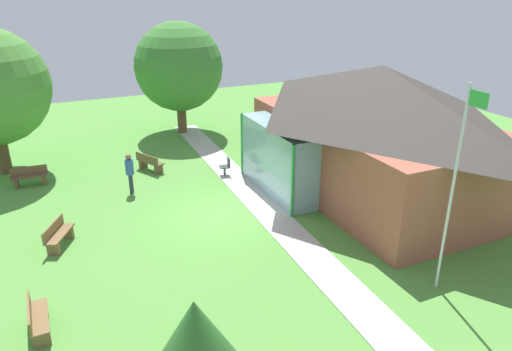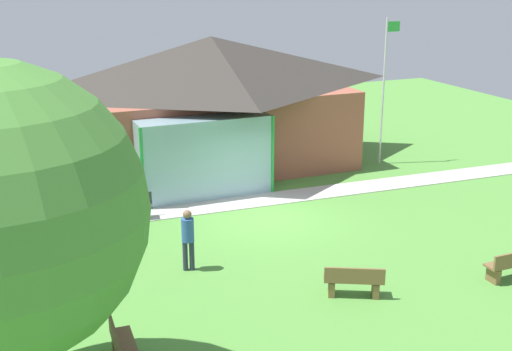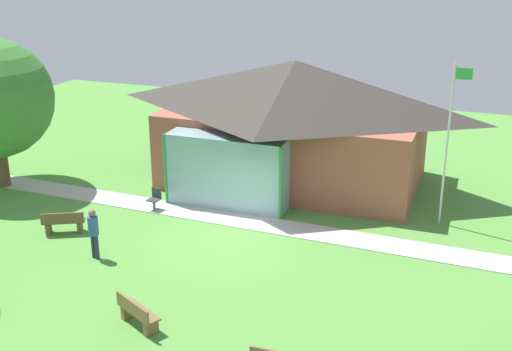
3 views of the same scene
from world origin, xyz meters
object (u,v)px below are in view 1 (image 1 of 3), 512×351
Objects in this scene: visitor_strolling_lawn at (130,170)px; tree_west_hedge at (179,67)px; pavilion at (373,128)px; bench_mid_left at (150,163)px; bench_front_left at (30,177)px; bench_front_center at (58,235)px; flagpole at (454,184)px; bench_front_right at (37,319)px; patio_chair_west at (226,167)px.

visitor_strolling_lawn is 9.15m from tree_west_hedge.
pavilion is 6.67× the size of visitor_strolling_lawn.
pavilion reaches higher than bench_mid_left.
tree_west_hedge is (-11.40, -4.83, 1.09)m from pavilion.
pavilion is 10.18m from visitor_strolling_lawn.
bench_front_left and bench_front_center have the same top height.
visitor_strolling_lawn is (2.61, 3.88, 0.62)m from bench_front_left.
tree_west_hedge is at bearing -172.44° from flagpole.
visitor_strolling_lawn is at bearing 164.59° from bench_front_center.
visitor_strolling_lawn is at bearing -30.53° from tree_west_hedge.
flagpole is 3.91× the size of bench_mid_left.
tree_west_hedge is at bearing 172.36° from bench_front_center.
bench_front_right is 11.32m from patio_chair_west.
bench_front_right is at bearing -73.70° from pavilion.
bench_front_center is 1.00× the size of bench_mid_left.
bench_mid_left is (0.45, 5.15, 0.00)m from bench_front_left.
bench_front_center and bench_front_right have the same top height.
bench_mid_left is 1.78× the size of patio_chair_west.
patio_chair_west is (2.03, 3.05, 0.01)m from bench_mid_left.
flagpole is at bearing 7.56° from tree_west_hedge.
pavilion is 6.78m from patio_chair_west.
bench_front_center is at bearing -125.69° from flagpole.
bench_mid_left is 0.88× the size of visitor_strolling_lawn.
bench_front_center is 4.60m from visitor_strolling_lawn.
bench_front_center is 1.02× the size of bench_front_right.
bench_mid_left is (-6.05, -7.99, -2.34)m from pavilion.
bench_front_center is 0.24× the size of tree_west_hedge.
tree_west_hedge is (-5.34, 3.16, 3.43)m from bench_mid_left.
visitor_strolling_lawn is (2.16, -1.27, 0.62)m from bench_mid_left.
patio_chair_west is 0.49× the size of visitor_strolling_lawn.
bench_front_center is 4.42m from bench_front_right.
tree_west_hedge is at bearing -146.68° from bench_front_left.
bench_front_center is 8.18m from patio_chair_west.
pavilion is 7.03m from flagpole.
tree_west_hedge is (-17.97, -2.38, 0.54)m from flagpole.
bench_mid_left is 11.12m from bench_front_right.
pavilion is at bearing -120.10° from patio_chair_west.
visitor_strolling_lawn is (-3.37, 3.07, 0.62)m from bench_front_center.
bench_front_right is at bearing 93.06° from bench_front_left.
tree_west_hedge is (-7.51, 4.43, 2.81)m from visitor_strolling_lawn.
bench_mid_left is 3.66m from patio_chair_west.
tree_west_hedge is at bearing -11.16° from visitor_strolling_lawn.
bench_mid_left and bench_front_right have the same top height.
visitor_strolling_lawn reaches higher than bench_front_right.
patio_chair_west reaches higher than bench_mid_left.
flagpole is 18.13m from tree_west_hedge.
flagpole is (6.57, -2.44, 0.55)m from pavilion.
flagpole is at bearing -127.56° from visitor_strolling_lawn.
tree_west_hedge is (-4.90, 8.30, 3.43)m from bench_front_left.
bench_front_center is at bearing 169.27° from bench_front_right.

